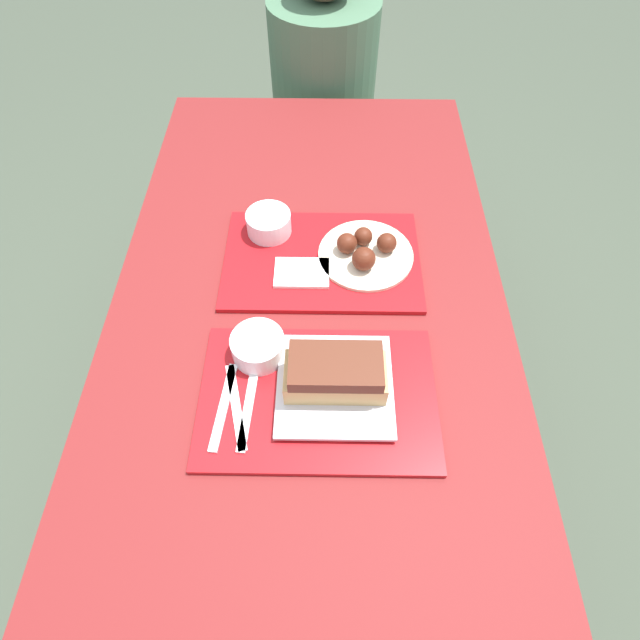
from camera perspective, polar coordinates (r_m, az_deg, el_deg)
name	(u,v)px	position (r m, az deg, el deg)	size (l,w,h in m)	color
ground_plane	(313,462)	(1.69, -0.84, -15.94)	(12.00, 12.00, 0.00)	#424C3D
picnic_table	(309,355)	(1.08, -1.27, -3.99)	(0.82, 1.64, 0.78)	maroon
picnic_bench_far	(318,162)	(2.01, -0.27, 17.65)	(0.78, 0.28, 0.47)	maroon
tray_near	(318,397)	(0.91, -0.24, -8.75)	(0.43, 0.29, 0.01)	#B21419
tray_far	(322,260)	(1.10, 0.22, 6.89)	(0.43, 0.29, 0.01)	#B21419
bowl_coleslaw_near	(258,346)	(0.93, -7.10, -2.95)	(0.10, 0.10, 0.05)	silver
brisket_sandwich_plate	(335,378)	(0.88, 1.74, -6.66)	(0.21, 0.21, 0.09)	beige
plastic_fork_near	(236,406)	(0.91, -9.58, -9.69)	(0.06, 0.17, 0.00)	white
plastic_knife_near	(248,406)	(0.90, -8.18, -9.75)	(0.03, 0.17, 0.00)	white
plastic_spoon_near	(224,406)	(0.91, -10.96, -9.64)	(0.03, 0.17, 0.00)	white
bowl_coleslaw_far	(269,222)	(1.14, -5.89, 11.07)	(0.10, 0.10, 0.05)	silver
wings_plate_far	(365,251)	(1.09, 5.18, 7.87)	(0.21, 0.21, 0.06)	beige
napkin_far	(302,273)	(1.06, -2.10, 5.42)	(0.12, 0.08, 0.01)	white
person_seated_across	(324,71)	(1.82, 0.41, 26.58)	(0.34, 0.34, 0.67)	#477051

